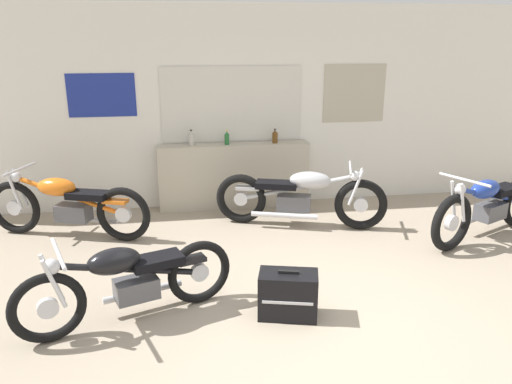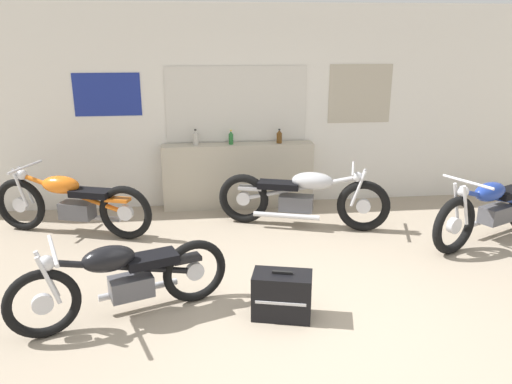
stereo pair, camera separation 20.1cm
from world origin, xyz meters
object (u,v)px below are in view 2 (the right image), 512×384
(motorcycle_blue, at_px, (493,208))
(motorcycle_silver, at_px, (302,197))
(hard_case_black, at_px, (282,295))
(bottle_leftmost, at_px, (196,138))
(motorcycle_orange, at_px, (71,203))
(bottle_center, at_px, (279,137))
(motorcycle_black, at_px, (123,278))
(bottle_left_center, at_px, (231,138))

(motorcycle_blue, xyz_separation_m, motorcycle_silver, (-2.17, 0.71, -0.00))
(hard_case_black, bearing_deg, motorcycle_silver, 73.93)
(motorcycle_blue, distance_m, motorcycle_silver, 2.29)
(bottle_leftmost, relative_size, motorcycle_orange, 0.11)
(motorcycle_blue, xyz_separation_m, motorcycle_orange, (-5.05, 0.78, 0.01))
(bottle_leftmost, distance_m, bottle_center, 1.17)
(motorcycle_black, bearing_deg, bottle_left_center, 68.25)
(bottle_leftmost, height_order, motorcycle_blue, bottle_leftmost)
(bottle_center, xyz_separation_m, motorcycle_silver, (0.16, -0.88, -0.61))
(motorcycle_orange, distance_m, hard_case_black, 3.15)
(bottle_leftmost, bearing_deg, motorcycle_silver, -33.65)
(bottle_left_center, height_order, motorcycle_silver, bottle_left_center)
(bottle_left_center, bearing_deg, bottle_leftmost, 178.88)
(bottle_center, bearing_deg, motorcycle_silver, -79.45)
(bottle_center, height_order, motorcycle_orange, bottle_center)
(motorcycle_black, distance_m, hard_case_black, 1.39)
(bottle_leftmost, relative_size, bottle_center, 1.09)
(motorcycle_black, xyz_separation_m, motorcycle_silver, (1.98, 1.97, 0.02))
(bottle_center, bearing_deg, motorcycle_orange, -163.40)
(motorcycle_black, relative_size, hard_case_black, 3.22)
(motorcycle_orange, bearing_deg, hard_case_black, -43.92)
(bottle_center, relative_size, motorcycle_blue, 0.10)
(motorcycle_blue, bearing_deg, motorcycle_black, -163.06)
(motorcycle_orange, bearing_deg, bottle_left_center, 21.75)
(bottle_left_center, bearing_deg, motorcycle_silver, -46.15)
(bottle_left_center, height_order, bottle_center, same)
(motorcycle_silver, relative_size, motorcycle_orange, 1.05)
(bottle_leftmost, bearing_deg, hard_case_black, -76.41)
(bottle_left_center, bearing_deg, bottle_center, -0.15)
(motorcycle_black, distance_m, motorcycle_orange, 2.23)
(motorcycle_blue, bearing_deg, motorcycle_silver, 161.97)
(motorcycle_blue, relative_size, motorcycle_black, 1.06)
(motorcycle_silver, bearing_deg, motorcycle_black, -135.11)
(bottle_center, xyz_separation_m, motorcycle_black, (-1.82, -2.85, -0.63))
(motorcycle_blue, distance_m, motorcycle_black, 4.34)
(bottle_center, bearing_deg, motorcycle_black, -122.53)
(motorcycle_black, height_order, motorcycle_orange, motorcycle_orange)
(motorcycle_blue, height_order, motorcycle_silver, motorcycle_blue)
(motorcycle_black, bearing_deg, motorcycle_orange, 113.62)
(bottle_center, xyz_separation_m, motorcycle_blue, (2.34, -1.58, -0.61))
(motorcycle_silver, bearing_deg, bottle_left_center, 133.85)
(bottle_center, distance_m, motorcycle_orange, 2.89)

